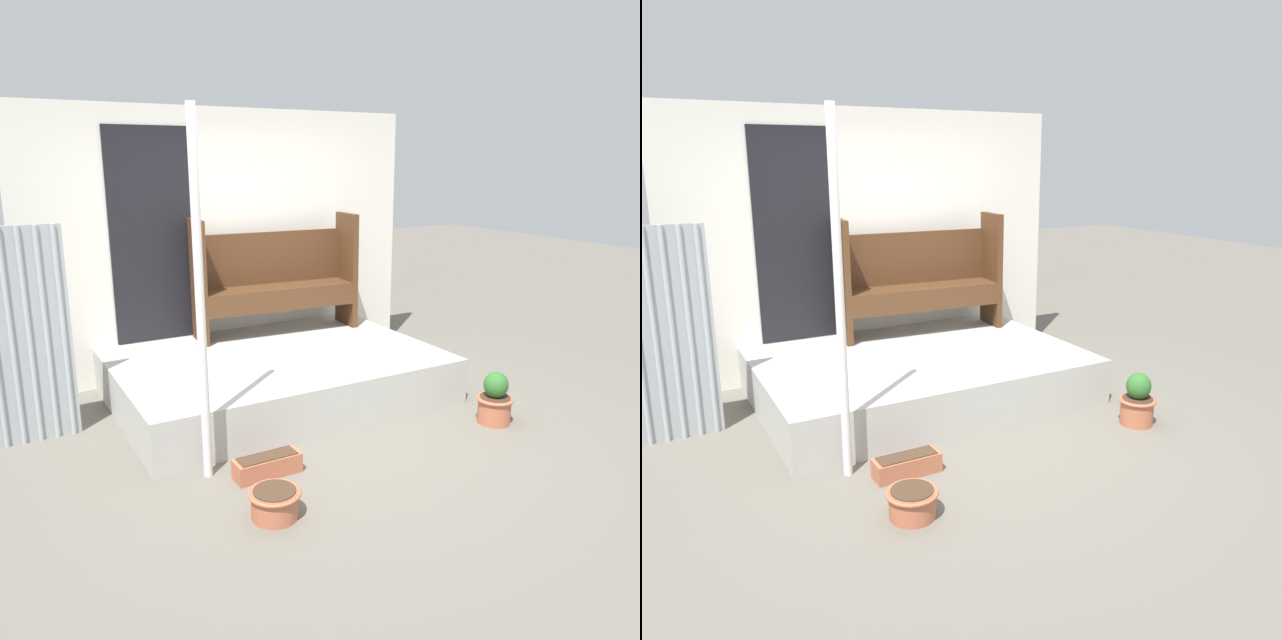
{
  "view_description": "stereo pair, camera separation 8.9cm",
  "coord_description": "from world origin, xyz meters",
  "views": [
    {
      "loc": [
        -2.24,
        -3.89,
        2.12
      ],
      "look_at": [
        0.18,
        0.35,
        0.85
      ],
      "focal_mm": 35.0,
      "sensor_mm": 36.0,
      "label": 1
    },
    {
      "loc": [
        -2.17,
        -3.93,
        2.12
      ],
      "look_at": [
        0.18,
        0.35,
        0.85
      ],
      "focal_mm": 35.0,
      "sensor_mm": 36.0,
      "label": 2
    }
  ],
  "objects": [
    {
      "name": "ground_plane",
      "position": [
        0.0,
        0.0,
        0.0
      ],
      "size": [
        24.0,
        24.0,
        0.0
      ],
      "primitive_type": "plane",
      "color": "#666056"
    },
    {
      "name": "porch_slab",
      "position": [
        0.08,
        0.99,
        0.2
      ],
      "size": [
        2.82,
        1.98,
        0.4
      ],
      "color": "#B2AFA8",
      "rests_on": "ground_plane"
    },
    {
      "name": "support_post",
      "position": [
        -0.97,
        -0.12,
        1.23
      ],
      "size": [
        0.06,
        0.06,
        2.45
      ],
      "color": "white",
      "rests_on": "ground_plane"
    },
    {
      "name": "flower_pot_middle",
      "position": [
        1.39,
        -0.45,
        0.19
      ],
      "size": [
        0.31,
        0.31,
        0.44
      ],
      "color": "#B26042",
      "rests_on": "ground_plane"
    },
    {
      "name": "flower_pot_left",
      "position": [
        -0.8,
        -0.82,
        0.1
      ],
      "size": [
        0.33,
        0.33,
        0.18
      ],
      "color": "#B26042",
      "rests_on": "ground_plane"
    },
    {
      "name": "house_wall",
      "position": [
        0.05,
        2.01,
        1.31
      ],
      "size": [
        4.02,
        0.08,
        2.6
      ],
      "color": "white",
      "rests_on": "ground_plane"
    },
    {
      "name": "planter_box_rect",
      "position": [
        -0.62,
        -0.32,
        0.07
      ],
      "size": [
        0.47,
        0.17,
        0.14
      ],
      "color": "#B26042",
      "rests_on": "ground_plane"
    },
    {
      "name": "bench",
      "position": [
        0.43,
        1.68,
        0.99
      ],
      "size": [
        1.67,
        0.51,
        1.17
      ],
      "rotation": [
        0.0,
        0.0,
        -0.07
      ],
      "color": "#4C2D19",
      "rests_on": "porch_slab"
    }
  ]
}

